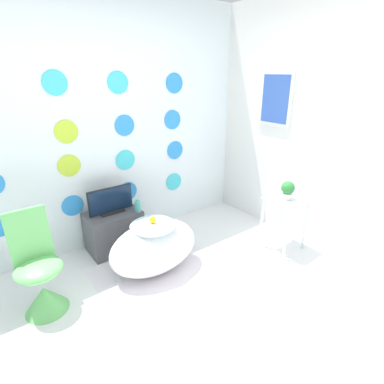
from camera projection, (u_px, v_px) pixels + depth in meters
ground_plane at (202, 338)px, 2.22m from camera, size 12.00×12.00×0.00m
wall_back_dotted at (95, 129)px, 3.06m from camera, size 4.65×0.05×2.60m
wall_right at (281, 122)px, 3.42m from camera, size 0.06×2.76×2.60m
rug at (163, 276)px, 2.90m from camera, size 1.18×0.96×0.01m
bathtub at (154, 247)px, 2.89m from camera, size 0.90×0.52×0.52m
rubber_duck at (153, 220)px, 2.79m from camera, size 0.06×0.07×0.08m
chair at (42, 282)px, 2.40m from camera, size 0.36×0.37×0.86m
tv_cabinet at (114, 231)px, 3.28m from camera, size 0.56×0.38×0.44m
tv at (111, 202)px, 3.15m from camera, size 0.48×0.12×0.28m
vase at (138, 206)px, 3.19m from camera, size 0.07×0.07×0.15m
side_table at (285, 210)px, 3.20m from camera, size 0.38×0.38×0.59m
potted_plant_left at (288, 190)px, 3.11m from camera, size 0.14×0.14×0.19m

